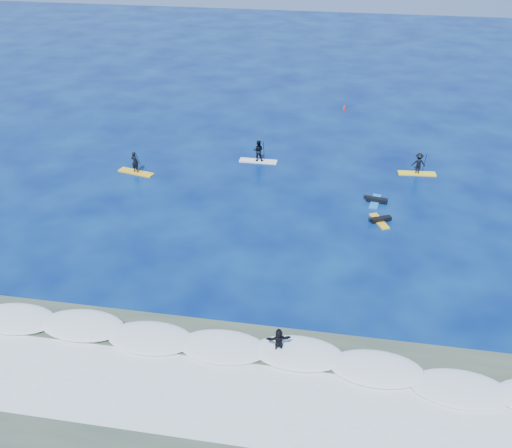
% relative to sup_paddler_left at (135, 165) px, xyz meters
% --- Properties ---
extents(ground, '(160.00, 160.00, 0.00)m').
position_rel_sup_paddler_left_xyz_m(ground, '(10.82, -9.67, -0.69)').
color(ground, '#030D4A').
rests_on(ground, ground).
extents(shallow_water, '(90.00, 13.00, 0.01)m').
position_rel_sup_paddler_left_xyz_m(shallow_water, '(10.82, -23.67, -0.69)').
color(shallow_water, '#324536').
rests_on(shallow_water, ground).
extents(breaking_wave, '(40.00, 6.00, 0.30)m').
position_rel_sup_paddler_left_xyz_m(breaking_wave, '(10.82, -19.67, -0.69)').
color(breaking_wave, white).
rests_on(breaking_wave, ground).
extents(whitewater, '(34.00, 5.00, 0.02)m').
position_rel_sup_paddler_left_xyz_m(whitewater, '(10.82, -22.67, -0.69)').
color(whitewater, silver).
rests_on(whitewater, ground).
extents(sup_paddler_left, '(3.26, 1.51, 2.22)m').
position_rel_sup_paddler_left_xyz_m(sup_paddler_left, '(0.00, 0.00, 0.00)').
color(sup_paddler_left, yellow).
rests_on(sup_paddler_left, ground).
extents(sup_paddler_center, '(3.30, 0.83, 2.31)m').
position_rel_sup_paddler_left_xyz_m(sup_paddler_center, '(9.83, 3.95, 0.17)').
color(sup_paddler_center, white).
rests_on(sup_paddler_center, ground).
extents(sup_paddler_right, '(3.17, 1.02, 2.19)m').
position_rel_sup_paddler_left_xyz_m(sup_paddler_right, '(23.44, 3.78, 0.16)').
color(sup_paddler_right, yellow).
rests_on(sup_paddler_right, ground).
extents(prone_paddler_near, '(1.71, 2.29, 0.47)m').
position_rel_sup_paddler_left_xyz_m(prone_paddler_near, '(20.21, -4.67, -0.54)').
color(prone_paddler_near, yellow).
rests_on(prone_paddler_near, ground).
extents(prone_paddler_far, '(1.88, 2.42, 0.49)m').
position_rel_sup_paddler_left_xyz_m(prone_paddler_far, '(19.94, -1.74, -0.53)').
color(prone_paddler_far, blue).
rests_on(prone_paddler_far, ground).
extents(wave_surfer, '(2.18, 1.13, 1.52)m').
position_rel_sup_paddler_left_xyz_m(wave_surfer, '(14.78, -19.23, 0.16)').
color(wave_surfer, white).
rests_on(wave_surfer, breaking_wave).
extents(marker_buoy, '(0.24, 0.24, 0.58)m').
position_rel_sup_paddler_left_xyz_m(marker_buoy, '(16.79, 18.21, -0.44)').
color(marker_buoy, red).
rests_on(marker_buoy, ground).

